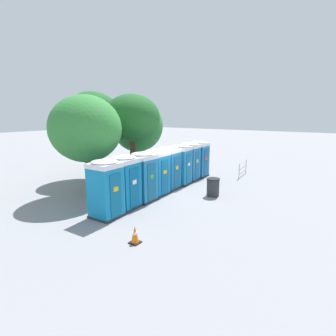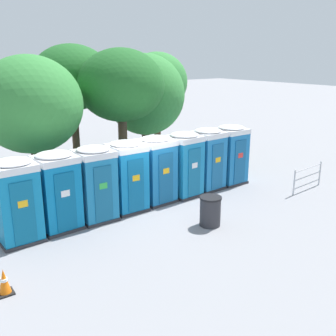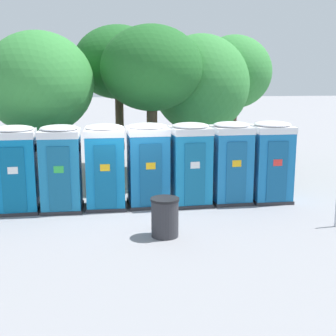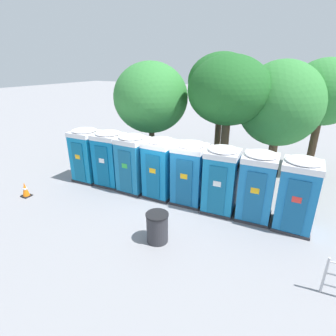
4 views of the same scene
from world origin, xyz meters
name	(u,v)px [view 1 (image 1 of 4)]	position (x,y,z in m)	size (l,w,h in m)	color
ground_plane	(166,192)	(0.00, 0.00, 0.00)	(120.00, 120.00, 0.00)	gray
portapotty_0	(106,188)	(-4.53, -0.04, 1.28)	(1.26, 1.24, 2.54)	#2D2D33
portapotty_1	(125,182)	(-3.24, 0.09, 1.28)	(1.31, 1.27, 2.54)	#2D2D33
portapotty_2	(143,177)	(-1.94, 0.07, 1.28)	(1.19, 1.21, 2.54)	#2D2D33
portapotty_3	(156,172)	(-0.65, 0.17, 1.28)	(1.18, 1.21, 2.54)	#2D2D33
portapotty_4	(168,168)	(0.64, 0.25, 1.28)	(1.30, 1.27, 2.54)	#2D2D33
portapotty_5	(181,164)	(1.93, 0.22, 1.28)	(1.28, 1.29, 2.54)	#2D2D33
portapotty_6	(190,161)	(3.22, 0.31, 1.28)	(1.26, 1.27, 2.54)	#2D2D33
portapotty_7	(199,159)	(4.52, 0.29, 1.28)	(1.23, 1.22, 2.54)	#2D2D33
street_tree_0	(86,129)	(-2.89, 3.15, 3.64)	(3.78, 3.78, 5.42)	#4C3826
street_tree_1	(137,126)	(3.10, 4.78, 3.53)	(3.82, 3.82, 5.49)	brown
street_tree_2	(93,115)	(-0.10, 5.89, 4.38)	(3.63, 3.63, 5.89)	#4C3826
street_tree_3	(138,119)	(4.81, 6.24, 3.98)	(3.23, 3.23, 5.56)	#4C3826
street_tree_4	(132,118)	(1.04, 3.43, 4.13)	(3.67, 3.67, 5.70)	#4C3826
trash_can	(213,187)	(0.83, -2.57, 0.50)	(0.72, 0.72, 0.99)	#2D2D33
traffic_cone	(135,235)	(-5.63, -2.66, 0.31)	(0.36, 0.36, 0.64)	black
event_barrier	(243,168)	(6.42, -2.29, 0.57)	(2.05, 0.24, 1.05)	#B7B7BC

